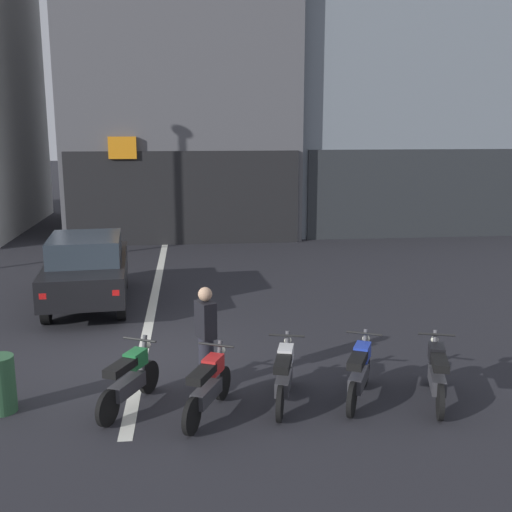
{
  "coord_description": "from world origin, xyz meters",
  "views": [
    {
      "loc": [
        0.96,
        -10.69,
        4.15
      ],
      "look_at": [
        2.27,
        2.0,
        1.4
      ],
      "focal_mm": 43.65,
      "sensor_mm": 36.0,
      "label": 1
    }
  ],
  "objects_px": {
    "motorcycle_black_row_rightmost": "(437,373)",
    "person_by_motorcycles": "(206,338)",
    "motorcycle_white_row_centre": "(284,374)",
    "trash_bin": "(0,384)",
    "car_black_crossing_near": "(87,268)",
    "motorcycle_blue_row_right_mid": "(359,371)",
    "motorcycle_green_row_leftmost": "(129,379)",
    "motorcycle_red_row_left_mid": "(208,385)"
  },
  "relations": [
    {
      "from": "motorcycle_black_row_rightmost",
      "to": "trash_bin",
      "type": "xyz_separation_m",
      "value": [
        -6.45,
        0.33,
        -0.03
      ]
    },
    {
      "from": "motorcycle_green_row_leftmost",
      "to": "trash_bin",
      "type": "xyz_separation_m",
      "value": [
        -1.86,
        0.07,
        -0.03
      ]
    },
    {
      "from": "motorcycle_red_row_left_mid",
      "to": "person_by_motorcycles",
      "type": "xyz_separation_m",
      "value": [
        -0.0,
        0.92,
        0.4
      ]
    },
    {
      "from": "motorcycle_black_row_rightmost",
      "to": "motorcycle_white_row_centre",
      "type": "bearing_deg",
      "value": 175.29
    },
    {
      "from": "motorcycle_blue_row_right_mid",
      "to": "motorcycle_black_row_rightmost",
      "type": "bearing_deg",
      "value": -8.82
    },
    {
      "from": "motorcycle_black_row_rightmost",
      "to": "trash_bin",
      "type": "distance_m",
      "value": 6.46
    },
    {
      "from": "person_by_motorcycles",
      "to": "trash_bin",
      "type": "height_order",
      "value": "person_by_motorcycles"
    },
    {
      "from": "car_black_crossing_near",
      "to": "motorcycle_white_row_centre",
      "type": "bearing_deg",
      "value": -56.05
    },
    {
      "from": "motorcycle_green_row_leftmost",
      "to": "motorcycle_blue_row_right_mid",
      "type": "relative_size",
      "value": 0.99
    },
    {
      "from": "motorcycle_white_row_centre",
      "to": "motorcycle_red_row_left_mid",
      "type": "bearing_deg",
      "value": -165.92
    },
    {
      "from": "motorcycle_red_row_left_mid",
      "to": "person_by_motorcycles",
      "type": "bearing_deg",
      "value": 90.23
    },
    {
      "from": "motorcycle_black_row_rightmost",
      "to": "trash_bin",
      "type": "relative_size",
      "value": 1.91
    },
    {
      "from": "person_by_motorcycles",
      "to": "motorcycle_black_row_rightmost",
      "type": "bearing_deg",
      "value": -13.36
    },
    {
      "from": "motorcycle_white_row_centre",
      "to": "motorcycle_black_row_rightmost",
      "type": "relative_size",
      "value": 1.01
    },
    {
      "from": "car_black_crossing_near",
      "to": "motorcycle_black_row_rightmost",
      "type": "relative_size",
      "value": 2.61
    },
    {
      "from": "car_black_crossing_near",
      "to": "person_by_motorcycles",
      "type": "xyz_separation_m",
      "value": [
        2.6,
        -4.94,
        -0.03
      ]
    },
    {
      "from": "motorcycle_white_row_centre",
      "to": "motorcycle_blue_row_right_mid",
      "type": "xyz_separation_m",
      "value": [
        1.15,
        -0.01,
        0.0
      ]
    },
    {
      "from": "motorcycle_blue_row_right_mid",
      "to": "motorcycle_white_row_centre",
      "type": "bearing_deg",
      "value": 179.43
    },
    {
      "from": "motorcycle_white_row_centre",
      "to": "trash_bin",
      "type": "relative_size",
      "value": 1.92
    },
    {
      "from": "person_by_motorcycles",
      "to": "motorcycle_red_row_left_mid",
      "type": "bearing_deg",
      "value": -89.77
    },
    {
      "from": "trash_bin",
      "to": "motorcycle_green_row_leftmost",
      "type": "bearing_deg",
      "value": -2.29
    },
    {
      "from": "car_black_crossing_near",
      "to": "motorcycle_blue_row_right_mid",
      "type": "relative_size",
      "value": 2.74
    },
    {
      "from": "motorcycle_green_row_leftmost",
      "to": "trash_bin",
      "type": "distance_m",
      "value": 1.87
    },
    {
      "from": "motorcycle_red_row_left_mid",
      "to": "motorcycle_black_row_rightmost",
      "type": "bearing_deg",
      "value": 1.63
    },
    {
      "from": "car_black_crossing_near",
      "to": "motorcycle_white_row_centre",
      "type": "height_order",
      "value": "car_black_crossing_near"
    },
    {
      "from": "motorcycle_red_row_left_mid",
      "to": "trash_bin",
      "type": "xyz_separation_m",
      "value": [
        -3.01,
        0.43,
        -0.03
      ]
    },
    {
      "from": "motorcycle_green_row_leftmost",
      "to": "motorcycle_blue_row_right_mid",
      "type": "xyz_separation_m",
      "value": [
        3.44,
        -0.08,
        0.0
      ]
    },
    {
      "from": "motorcycle_red_row_left_mid",
      "to": "motorcycle_white_row_centre",
      "type": "xyz_separation_m",
      "value": [
        1.14,
        0.29,
        0.0
      ]
    },
    {
      "from": "motorcycle_white_row_centre",
      "to": "person_by_motorcycles",
      "type": "distance_m",
      "value": 1.37
    },
    {
      "from": "motorcycle_red_row_left_mid",
      "to": "trash_bin",
      "type": "bearing_deg",
      "value": 171.85
    },
    {
      "from": "motorcycle_green_row_leftmost",
      "to": "person_by_motorcycles",
      "type": "height_order",
      "value": "person_by_motorcycles"
    },
    {
      "from": "motorcycle_red_row_left_mid",
      "to": "motorcycle_blue_row_right_mid",
      "type": "bearing_deg",
      "value": 6.85
    },
    {
      "from": "car_black_crossing_near",
      "to": "motorcycle_blue_row_right_mid",
      "type": "distance_m",
      "value": 7.44
    },
    {
      "from": "motorcycle_blue_row_right_mid",
      "to": "motorcycle_green_row_leftmost",
      "type": "bearing_deg",
      "value": 178.65
    },
    {
      "from": "motorcycle_black_row_rightmost",
      "to": "person_by_motorcycles",
      "type": "distance_m",
      "value": 3.56
    },
    {
      "from": "motorcycle_green_row_leftmost",
      "to": "person_by_motorcycles",
      "type": "distance_m",
      "value": 1.33
    },
    {
      "from": "motorcycle_white_row_centre",
      "to": "motorcycle_black_row_rightmost",
      "type": "bearing_deg",
      "value": -4.71
    },
    {
      "from": "motorcycle_green_row_leftmost",
      "to": "motorcycle_blue_row_right_mid",
      "type": "height_order",
      "value": "same"
    },
    {
      "from": "motorcycle_red_row_left_mid",
      "to": "trash_bin",
      "type": "relative_size",
      "value": 1.83
    },
    {
      "from": "trash_bin",
      "to": "car_black_crossing_near",
      "type": "bearing_deg",
      "value": 85.73
    },
    {
      "from": "motorcycle_green_row_leftmost",
      "to": "motorcycle_red_row_left_mid",
      "type": "height_order",
      "value": "same"
    },
    {
      "from": "motorcycle_black_row_rightmost",
      "to": "person_by_motorcycles",
      "type": "bearing_deg",
      "value": 166.64
    }
  ]
}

